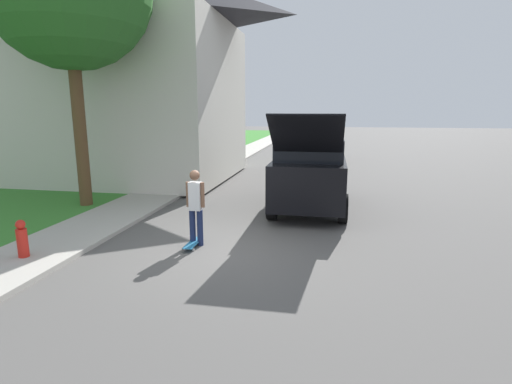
# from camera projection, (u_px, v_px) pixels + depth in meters

# --- Properties ---
(ground_plane) EXTENTS (120.00, 120.00, 0.00)m
(ground_plane) POSITION_uv_depth(u_px,v_px,m) (223.00, 247.00, 8.60)
(ground_plane) COLOR #54514F
(lawn) EXTENTS (10.00, 80.00, 0.08)m
(lawn) POSITION_uv_depth(u_px,v_px,m) (68.00, 183.00, 15.82)
(lawn) COLOR #387F2D
(lawn) RESTS_ON ground_plane
(sidewalk) EXTENTS (1.80, 80.00, 0.10)m
(sidewalk) POSITION_uv_depth(u_px,v_px,m) (173.00, 187.00, 15.02)
(sidewalk) COLOR #ADA89E
(sidewalk) RESTS_ON ground_plane
(house) EXTENTS (11.42, 7.89, 9.14)m
(house) POSITION_uv_depth(u_px,v_px,m) (102.00, 62.00, 16.57)
(house) COLOR beige
(house) RESTS_ON lawn
(lawn_tree_far) EXTENTS (4.00, 4.00, 6.90)m
(lawn_tree_far) POSITION_uv_depth(u_px,v_px,m) (174.00, 67.00, 19.48)
(lawn_tree_far) COLOR brown
(lawn_tree_far) RESTS_ON lawn
(suv_parked) EXTENTS (2.10, 5.34, 2.83)m
(suv_parked) POSITION_uv_depth(u_px,v_px,m) (311.00, 169.00, 11.77)
(suv_parked) COLOR black
(suv_parked) RESTS_ON ground_plane
(car_down_street) EXTENTS (1.93, 4.45, 1.32)m
(car_down_street) POSITION_uv_depth(u_px,v_px,m) (323.00, 148.00, 23.70)
(car_down_street) COLOR silver
(car_down_street) RESTS_ON ground_plane
(skateboarder) EXTENTS (0.41, 0.22, 1.66)m
(skateboarder) POSITION_uv_depth(u_px,v_px,m) (196.00, 204.00, 8.56)
(skateboarder) COLOR #192347
(skateboarder) RESTS_ON ground_plane
(skateboard) EXTENTS (0.22, 0.80, 0.10)m
(skateboard) POSITION_uv_depth(u_px,v_px,m) (193.00, 243.00, 8.62)
(skateboard) COLOR #236B99
(skateboard) RESTS_ON ground_plane
(fire_hydrant) EXTENTS (0.20, 0.20, 0.74)m
(fire_hydrant) POSITION_uv_depth(u_px,v_px,m) (22.00, 239.00, 7.71)
(fire_hydrant) COLOR red
(fire_hydrant) RESTS_ON sidewalk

